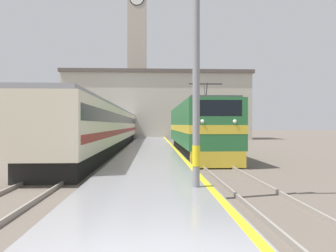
{
  "coord_description": "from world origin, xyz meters",
  "views": [
    {
      "loc": [
        0.17,
        -3.68,
        2.21
      ],
      "look_at": [
        1.26,
        20.04,
        2.11
      ],
      "focal_mm": 35.0,
      "sensor_mm": 36.0,
      "label": 1
    }
  ],
  "objects_px": {
    "catenary_mast": "(200,61)",
    "clock_tower": "(137,50)",
    "locomotive_train": "(197,129)",
    "passenger_train": "(109,127)"
  },
  "relations": [
    {
      "from": "locomotive_train",
      "to": "passenger_train",
      "type": "height_order",
      "value": "locomotive_train"
    },
    {
      "from": "catenary_mast",
      "to": "locomotive_train",
      "type": "bearing_deg",
      "value": 82.67
    },
    {
      "from": "locomotive_train",
      "to": "catenary_mast",
      "type": "bearing_deg",
      "value": -97.33
    },
    {
      "from": "passenger_train",
      "to": "clock_tower",
      "type": "xyz_separation_m",
      "value": [
        1.06,
        31.63,
        14.17
      ]
    },
    {
      "from": "passenger_train",
      "to": "locomotive_train",
      "type": "bearing_deg",
      "value": -40.74
    },
    {
      "from": "locomotive_train",
      "to": "catenary_mast",
      "type": "height_order",
      "value": "catenary_mast"
    },
    {
      "from": "clock_tower",
      "to": "catenary_mast",
      "type": "bearing_deg",
      "value": -85.3
    },
    {
      "from": "catenary_mast",
      "to": "clock_tower",
      "type": "relative_size",
      "value": 0.23
    },
    {
      "from": "catenary_mast",
      "to": "clock_tower",
      "type": "bearing_deg",
      "value": 94.7
    },
    {
      "from": "passenger_train",
      "to": "catenary_mast",
      "type": "distance_m",
      "value": 21.38
    }
  ]
}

